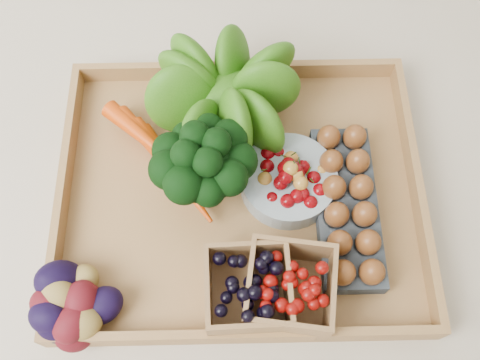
{
  "coord_description": "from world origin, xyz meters",
  "views": [
    {
      "loc": [
        -0.01,
        -0.33,
        0.77
      ],
      "look_at": [
        0.0,
        0.0,
        0.06
      ],
      "focal_mm": 40.0,
      "sensor_mm": 36.0,
      "label": 1
    }
  ],
  "objects_px": {
    "cherry_bowl": "(288,181)",
    "egg_carton": "(346,207)",
    "tray": "(240,194)",
    "broccoli": "(205,174)"
  },
  "relations": [
    {
      "from": "cherry_bowl",
      "to": "egg_carton",
      "type": "xyz_separation_m",
      "value": [
        0.08,
        -0.04,
        -0.0
      ]
    },
    {
      "from": "tray",
      "to": "egg_carton",
      "type": "xyz_separation_m",
      "value": [
        0.16,
        -0.03,
        0.02
      ]
    },
    {
      "from": "tray",
      "to": "cherry_bowl",
      "type": "relative_size",
      "value": 3.75
    },
    {
      "from": "egg_carton",
      "to": "tray",
      "type": "bearing_deg",
      "value": 167.64
    },
    {
      "from": "broccoli",
      "to": "egg_carton",
      "type": "relative_size",
      "value": 0.56
    },
    {
      "from": "broccoli",
      "to": "egg_carton",
      "type": "height_order",
      "value": "broccoli"
    },
    {
      "from": "broccoli",
      "to": "tray",
      "type": "bearing_deg",
      "value": -5.3
    },
    {
      "from": "broccoli",
      "to": "egg_carton",
      "type": "distance_m",
      "value": 0.22
    },
    {
      "from": "cherry_bowl",
      "to": "broccoli",
      "type": "bearing_deg",
      "value": -178.02
    },
    {
      "from": "cherry_bowl",
      "to": "egg_carton",
      "type": "distance_m",
      "value": 0.1
    }
  ]
}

